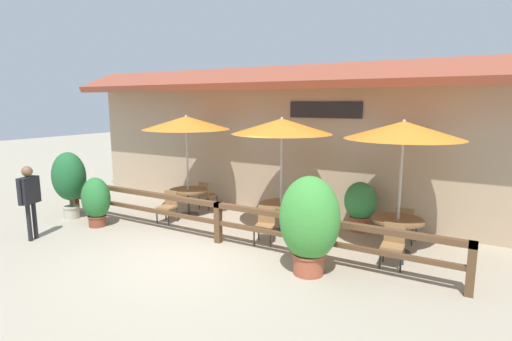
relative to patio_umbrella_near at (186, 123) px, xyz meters
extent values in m
plane|color=#9E937F|center=(2.06, -2.48, -2.63)|extent=(60.00, 60.00, 0.00)
cube|color=tan|center=(2.06, 1.72, -0.83)|extent=(14.00, 0.40, 3.60)
cube|color=brown|center=(2.06, 1.17, 1.24)|extent=(14.28, 1.48, 0.70)
cube|color=black|center=(3.46, 1.49, 0.37)|extent=(1.99, 0.04, 0.43)
cube|color=brown|center=(2.06, -1.43, -1.74)|extent=(10.40, 0.14, 0.11)
cube|color=brown|center=(2.06, -1.43, -2.16)|extent=(10.40, 0.10, 0.09)
cube|color=brown|center=(-3.07, -1.43, -2.16)|extent=(0.14, 0.14, 0.95)
cube|color=brown|center=(2.06, -1.43, -2.16)|extent=(0.14, 0.14, 0.95)
cube|color=brown|center=(7.19, -1.43, -2.16)|extent=(0.14, 0.14, 0.95)
cylinder|color=#B7B2A8|center=(0.00, 0.00, -1.38)|extent=(0.06, 0.06, 2.51)
cone|color=orange|center=(0.00, 0.00, 0.01)|extent=(2.41, 2.41, 0.36)
sphere|color=#B2ADA3|center=(0.00, 0.00, 0.19)|extent=(0.07, 0.07, 0.07)
cylinder|color=brown|center=(0.00, 0.00, -1.91)|extent=(1.07, 1.07, 0.05)
cylinder|color=#333333|center=(0.00, 0.00, -2.28)|extent=(0.07, 0.07, 0.70)
cylinder|color=#333333|center=(0.00, 0.00, -2.62)|extent=(0.59, 0.59, 0.03)
cube|color=olive|center=(-0.04, -0.84, -2.22)|extent=(0.46, 0.46, 0.05)
cube|color=olive|center=(-0.06, -0.66, -1.99)|extent=(0.40, 0.07, 0.40)
cylinder|color=#2D2D2D|center=(-0.22, -1.05, -2.44)|extent=(0.04, 0.04, 0.39)
cylinder|color=#2D2D2D|center=(0.16, -1.02, -2.44)|extent=(0.04, 0.04, 0.39)
cylinder|color=#2D2D2D|center=(-0.25, -0.67, -2.44)|extent=(0.04, 0.04, 0.39)
cylinder|color=#2D2D2D|center=(0.13, -0.64, -2.44)|extent=(0.04, 0.04, 0.39)
cube|color=olive|center=(0.06, 0.84, -2.22)|extent=(0.45, 0.45, 0.05)
cube|color=olive|center=(0.04, 0.66, -1.99)|extent=(0.40, 0.06, 0.40)
cylinder|color=#2D2D2D|center=(0.26, 1.02, -2.44)|extent=(0.04, 0.04, 0.39)
cylinder|color=#2D2D2D|center=(-0.12, 1.05, -2.44)|extent=(0.04, 0.04, 0.39)
cylinder|color=#2D2D2D|center=(0.23, 0.64, -2.44)|extent=(0.04, 0.04, 0.39)
cylinder|color=#2D2D2D|center=(-0.14, 0.67, -2.44)|extent=(0.04, 0.04, 0.39)
cylinder|color=#B7B2A8|center=(2.98, -0.08, -1.38)|extent=(0.06, 0.06, 2.51)
cone|color=orange|center=(2.98, -0.08, 0.01)|extent=(2.41, 2.41, 0.36)
sphere|color=#B2ADA3|center=(2.98, -0.08, 0.19)|extent=(0.07, 0.07, 0.07)
cylinder|color=brown|center=(2.98, -0.08, -1.91)|extent=(1.07, 1.07, 0.05)
cylinder|color=#333333|center=(2.98, -0.08, -2.28)|extent=(0.07, 0.07, 0.70)
cylinder|color=#333333|center=(2.98, -0.08, -2.62)|extent=(0.59, 0.59, 0.03)
cube|color=olive|center=(3.02, -0.97, -2.22)|extent=(0.51, 0.51, 0.05)
cube|color=olive|center=(2.97, -0.78, -1.99)|extent=(0.40, 0.13, 0.40)
cylinder|color=#2D2D2D|center=(2.88, -1.20, -2.44)|extent=(0.04, 0.04, 0.39)
cylinder|color=#2D2D2D|center=(3.25, -1.11, -2.44)|extent=(0.04, 0.04, 0.39)
cylinder|color=#2D2D2D|center=(2.79, -0.83, -2.44)|extent=(0.04, 0.04, 0.39)
cylinder|color=#2D2D2D|center=(3.16, -0.74, -2.44)|extent=(0.04, 0.04, 0.39)
cube|color=olive|center=(2.99, 0.82, -2.22)|extent=(0.45, 0.45, 0.05)
cube|color=olive|center=(3.00, 0.63, -1.99)|extent=(0.40, 0.07, 0.40)
cylinder|color=#2D2D2D|center=(3.16, 1.02, -2.44)|extent=(0.04, 0.04, 0.39)
cylinder|color=#2D2D2D|center=(2.78, 0.99, -2.44)|extent=(0.04, 0.04, 0.39)
cylinder|color=#2D2D2D|center=(3.19, 0.64, -2.44)|extent=(0.04, 0.04, 0.39)
cylinder|color=#2D2D2D|center=(2.82, 0.61, -2.44)|extent=(0.04, 0.04, 0.39)
cylinder|color=#B7B2A8|center=(5.74, -0.01, -1.38)|extent=(0.06, 0.06, 2.51)
cone|color=orange|center=(5.74, -0.01, 0.01)|extent=(2.41, 2.41, 0.36)
sphere|color=#B2ADA3|center=(5.74, -0.01, 0.19)|extent=(0.07, 0.07, 0.07)
cylinder|color=brown|center=(5.74, -0.01, -1.91)|extent=(1.07, 1.07, 0.05)
cylinder|color=#333333|center=(5.74, -0.01, -2.28)|extent=(0.07, 0.07, 0.70)
cylinder|color=#333333|center=(5.74, -0.01, -2.62)|extent=(0.59, 0.59, 0.03)
cube|color=olive|center=(5.81, -0.83, -2.22)|extent=(0.44, 0.44, 0.05)
cube|color=olive|center=(5.80, -0.64, -1.99)|extent=(0.40, 0.06, 0.40)
cylinder|color=#2D2D2D|center=(5.63, -1.03, -2.44)|extent=(0.04, 0.04, 0.39)
cylinder|color=#2D2D2D|center=(6.01, -1.01, -2.44)|extent=(0.04, 0.04, 0.39)
cylinder|color=#2D2D2D|center=(5.61, -0.65, -2.44)|extent=(0.04, 0.04, 0.39)
cylinder|color=#2D2D2D|center=(5.98, -0.63, -2.44)|extent=(0.04, 0.04, 0.39)
cube|color=olive|center=(5.78, 0.81, -2.22)|extent=(0.45, 0.45, 0.05)
cube|color=olive|center=(5.76, 0.62, -1.99)|extent=(0.40, 0.07, 0.40)
cylinder|color=#2D2D2D|center=(5.98, 0.99, -2.44)|extent=(0.04, 0.04, 0.39)
cylinder|color=#2D2D2D|center=(5.60, 1.02, -2.44)|extent=(0.04, 0.04, 0.39)
cylinder|color=#2D2D2D|center=(5.95, 0.61, -2.44)|extent=(0.04, 0.04, 0.39)
cylinder|color=#2D2D2D|center=(5.57, 0.64, -2.44)|extent=(0.04, 0.04, 0.39)
cylinder|color=brown|center=(-1.40, -2.00, -2.49)|extent=(0.43, 0.43, 0.29)
cylinder|color=brown|center=(-1.40, -2.00, -2.37)|extent=(0.47, 0.47, 0.04)
ellipsoid|color=#287033|center=(-1.40, -2.00, -1.88)|extent=(0.76, 0.69, 1.09)
cylinder|color=#9E4C33|center=(4.51, -1.95, -2.43)|extent=(0.58, 0.58, 0.41)
cylinder|color=#9E4C33|center=(4.51, -1.95, -2.25)|extent=(0.62, 0.62, 0.04)
ellipsoid|color=#3D8E38|center=(4.51, -1.95, -1.55)|extent=(1.14, 1.03, 1.59)
cylinder|color=#B7AD99|center=(-2.64, -1.87, -2.46)|extent=(0.41, 0.41, 0.34)
cylinder|color=#B7AD99|center=(-2.64, -1.87, -2.32)|extent=(0.44, 0.44, 0.04)
cylinder|color=brown|center=(-2.64, -1.87, -2.10)|extent=(0.07, 0.07, 0.40)
ellipsoid|color=#1E5B2D|center=(-2.64, -1.87, -1.45)|extent=(0.95, 0.85, 1.34)
cylinder|color=#9E4C33|center=(4.62, 1.07, -2.45)|extent=(0.46, 0.46, 0.36)
cylinder|color=#9E4C33|center=(4.62, 1.07, -2.29)|extent=(0.49, 0.49, 0.04)
ellipsoid|color=#338442|center=(4.62, 1.07, -1.86)|extent=(0.79, 0.71, 0.96)
cylinder|color=black|center=(-1.86, -3.38, -2.19)|extent=(0.10, 0.10, 0.88)
cylinder|color=black|center=(-1.81, -3.54, -2.19)|extent=(0.10, 0.10, 0.88)
cube|color=black|center=(-1.83, -3.46, -1.44)|extent=(0.35, 0.52, 0.62)
cylinder|color=black|center=(-1.91, -3.20, -1.44)|extent=(0.08, 0.08, 0.59)
cylinder|color=black|center=(-1.76, -3.72, -1.44)|extent=(0.08, 0.08, 0.59)
sphere|color=brown|center=(-1.83, -3.46, -1.00)|extent=(0.24, 0.24, 0.24)
camera|label=1|loc=(7.24, -8.60, 0.57)|focal=28.00mm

